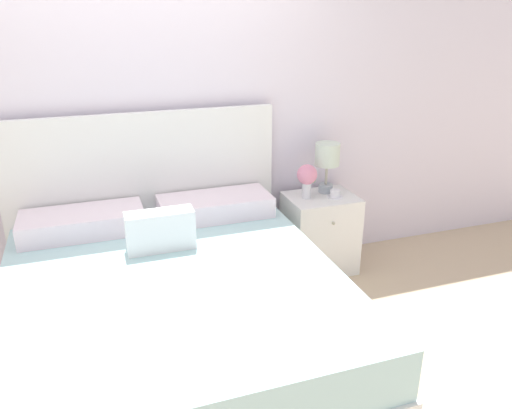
{
  "coord_description": "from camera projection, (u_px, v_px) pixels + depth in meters",
  "views": [
    {
      "loc": [
        -0.34,
        -3.38,
        1.92
      ],
      "look_at": [
        0.64,
        -0.55,
        0.75
      ],
      "focal_mm": 35.0,
      "sensor_mm": 36.0,
      "label": 1
    }
  ],
  "objects": [
    {
      "name": "bed",
      "position": [
        172.0,
        309.0,
        2.86
      ],
      "size": [
        1.86,
        2.0,
        1.29
      ],
      "color": "white",
      "rests_on": "ground_plane"
    },
    {
      "name": "table_lamp",
      "position": [
        327.0,
        158.0,
        3.74
      ],
      "size": [
        0.19,
        0.19,
        0.39
      ],
      "color": "#A8B2BC",
      "rests_on": "nightstand"
    },
    {
      "name": "nightstand",
      "position": [
        320.0,
        233.0,
        3.86
      ],
      "size": [
        0.52,
        0.43,
        0.61
      ],
      "color": "white",
      "rests_on": "ground_plane"
    },
    {
      "name": "ground_plane",
      "position": [
        153.0,
        281.0,
        3.78
      ],
      "size": [
        12.0,
        12.0,
        0.0
      ],
      "primitive_type": "plane",
      "color": "#CCB28E"
    },
    {
      "name": "wall_back",
      "position": [
        137.0,
        108.0,
        3.37
      ],
      "size": [
        8.0,
        0.06,
        2.6
      ],
      "color": "white",
      "rests_on": "ground_plane"
    },
    {
      "name": "teacup",
      "position": [
        335.0,
        194.0,
        3.73
      ],
      "size": [
        0.12,
        0.12,
        0.06
      ],
      "color": "white",
      "rests_on": "nightstand"
    },
    {
      "name": "flower_vase",
      "position": [
        307.0,
        177.0,
        3.66
      ],
      "size": [
        0.15,
        0.15,
        0.26
      ],
      "color": "white",
      "rests_on": "nightstand"
    }
  ]
}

